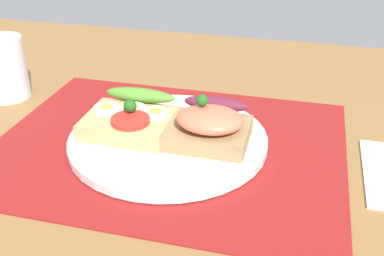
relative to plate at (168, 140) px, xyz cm
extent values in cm
cube|color=brown|center=(0.00, 0.00, -2.43)|extent=(120.00, 90.00, 3.20)
cube|color=maroon|center=(0.00, 0.00, -0.68)|extent=(42.29, 33.39, 0.30)
cylinder|color=white|center=(0.00, 0.00, 0.00)|extent=(24.12, 24.12, 1.07)
cube|color=tan|center=(-5.00, -0.33, 1.57)|extent=(10.53, 8.47, 2.07)
cylinder|color=red|center=(-4.14, -1.53, 2.90)|extent=(4.60, 4.60, 0.60)
ellipsoid|color=#4D882C|center=(-5.00, 4.31, 3.50)|extent=(9.26, 2.20, 1.80)
sphere|color=#1E5919|center=(-4.70, -0.33, 4.00)|extent=(1.60, 1.60, 1.60)
cylinder|color=white|center=(-8.15, 0.72, 2.85)|extent=(3.26, 3.26, 0.50)
cylinder|color=yellow|center=(-8.15, 0.72, 3.18)|extent=(1.47, 1.47, 0.16)
cylinder|color=white|center=(-5.00, 1.47, 2.85)|extent=(3.26, 3.26, 0.50)
cylinder|color=yellow|center=(-5.00, 1.47, 3.18)|extent=(1.47, 1.47, 0.16)
cylinder|color=white|center=(-1.84, 1.06, 2.85)|extent=(3.26, 3.26, 0.50)
cylinder|color=yellow|center=(-1.84, 1.06, 3.18)|extent=(1.47, 1.47, 0.16)
cube|color=#91774C|center=(5.00, -0.29, 1.61)|extent=(9.50, 7.89, 2.15)
ellipsoid|color=#E7684A|center=(5.32, -0.78, 3.89)|extent=(7.79, 6.31, 2.42)
ellipsoid|color=maroon|center=(5.00, 4.05, 3.58)|extent=(8.08, 2.20, 1.80)
sphere|color=#1E5919|center=(4.20, 0.31, 5.80)|extent=(1.40, 1.40, 1.40)
cylinder|color=silver|center=(-27.43, 7.87, 3.68)|extent=(6.60, 6.60, 9.02)
camera|label=1|loc=(15.22, -47.28, 28.62)|focal=43.93mm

